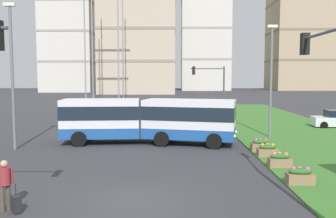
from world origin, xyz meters
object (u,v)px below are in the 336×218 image
object	(u,v)px
flower_planter_2	(267,150)
traffic_light_near_right	(333,86)
traffic_light_far_right	(213,84)
flower_planter_1	(280,160)
streetlight_median	(271,76)
articulated_bus	(148,119)
flower_planter_0	(300,176)
apartment_tower_eastcentre	(299,33)
car_black_sedan	(96,117)
flower_planter_3	(260,145)
pedestrian_crossing	(5,182)
apartment_tower_centre	(205,17)
apartment_tower_westcentre	(138,18)
streetlight_left	(12,70)
rolling_suitcase	(16,204)
apartment_tower_west	(71,6)

from	to	relation	value
flower_planter_2	traffic_light_near_right	world-z (taller)	traffic_light_near_right
flower_planter_2	traffic_light_far_right	size ratio (longest dim) A/B	0.20
flower_planter_1	streetlight_median	distance (m)	10.10
articulated_bus	streetlight_median	xyz separation A→B (m)	(8.91, 2.44, 2.93)
flower_planter_2	flower_planter_0	bearing A→B (deg)	-90.00
streetlight_median	apartment_tower_eastcentre	world-z (taller)	apartment_tower_eastcentre
car_black_sedan	traffic_light_near_right	size ratio (longest dim) A/B	0.72
traffic_light_near_right	flower_planter_3	bearing A→B (deg)	87.80
streetlight_median	flower_planter_1	bearing A→B (deg)	-101.91
pedestrian_crossing	apartment_tower_eastcentre	bearing A→B (deg)	66.68
flower_planter_2	traffic_light_far_right	xyz separation A→B (m)	(-1.49, 14.80, 3.37)
flower_planter_0	apartment_tower_centre	distance (m)	111.04
flower_planter_0	apartment_tower_westcentre	xyz separation A→B (m)	(-14.89, 85.46, 20.12)
streetlight_left	apartment_tower_centre	xyz separation A→B (m)	(20.63, 101.04, 19.76)
articulated_bus	apartment_tower_eastcentre	world-z (taller)	apartment_tower_eastcentre
articulated_bus	flower_planter_1	size ratio (longest dim) A/B	10.90
flower_planter_1	flower_planter_2	distance (m)	2.36
articulated_bus	flower_planter_2	xyz separation A→B (m)	(7.01, -4.21, -1.23)
traffic_light_near_right	flower_planter_0	bearing A→B (deg)	83.71
flower_planter_3	apartment_tower_westcentre	size ratio (longest dim) A/B	0.03
flower_planter_2	apartment_tower_westcentre	distance (m)	84.07
rolling_suitcase	traffic_light_far_right	size ratio (longest dim) A/B	0.18
pedestrian_crossing	flower_planter_1	bearing A→B (deg)	27.85
pedestrian_crossing	traffic_light_far_right	bearing A→B (deg)	67.57
apartment_tower_westcentre	apartment_tower_eastcentre	distance (m)	58.95
flower_planter_3	traffic_light_near_right	world-z (taller)	traffic_light_near_right
streetlight_median	apartment_tower_westcentre	size ratio (longest dim) A/B	0.20
car_black_sedan	streetlight_median	xyz separation A→B (m)	(14.58, -7.27, 3.83)
traffic_light_near_right	apartment_tower_westcentre	world-z (taller)	apartment_tower_westcentre
articulated_bus	flower_planter_0	bearing A→B (deg)	-53.31
apartment_tower_west	apartment_tower_centre	xyz separation A→B (m)	(42.13, 11.63, -1.30)
rolling_suitcase	flower_planter_1	bearing A→B (deg)	29.68
articulated_bus	streetlight_left	distance (m)	9.04
apartment_tower_eastcentre	traffic_light_near_right	bearing A→B (deg)	-108.59
apartment_tower_westcentre	apartment_tower_centre	size ratio (longest dim) A/B	0.83
flower_planter_2	apartment_tower_centre	size ratio (longest dim) A/B	0.02
traffic_light_near_right	pedestrian_crossing	bearing A→B (deg)	176.40
flower_planter_1	traffic_light_far_right	xyz separation A→B (m)	(-1.49, 17.16, 3.37)
car_black_sedan	flower_planter_2	world-z (taller)	car_black_sedan
apartment_tower_eastcentre	rolling_suitcase	bearing A→B (deg)	-113.09
flower_planter_0	apartment_tower_centre	world-z (taller)	apartment_tower_centre
flower_planter_1	apartment_tower_westcentre	size ratio (longest dim) A/B	0.03
rolling_suitcase	apartment_tower_westcentre	xyz separation A→B (m)	(-4.37, 88.62, 20.23)
articulated_bus	pedestrian_crossing	world-z (taller)	articulated_bus
flower_planter_1	traffic_light_far_right	size ratio (longest dim) A/B	0.20
apartment_tower_eastcentre	car_black_sedan	bearing A→B (deg)	-118.95
pedestrian_crossing	flower_planter_3	xyz separation A→B (m)	(10.97, 9.75, -0.58)
articulated_bus	apartment_tower_west	bearing A→B (deg)	108.77
car_black_sedan	apartment_tower_westcentre	xyz separation A→B (m)	(-2.21, 66.35, 19.79)
car_black_sedan	apartment_tower_eastcentre	distance (m)	106.74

